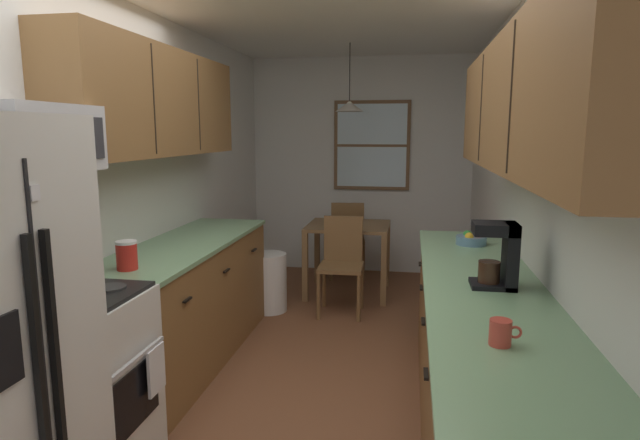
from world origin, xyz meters
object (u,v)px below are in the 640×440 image
Objects in this scene: dining_chair_near at (342,260)px; mug_by_coffeemaker at (501,333)px; dining_table at (348,237)px; fruit_bowl at (471,239)px; microwave_over_range at (30,139)px; coffee_maker at (500,254)px; stove_range at (73,384)px; table_serving_bowl at (341,221)px; storage_canister at (127,255)px; trash_bin at (269,282)px; dining_chair_far at (347,236)px.

dining_chair_near is 3.00m from mug_by_coffeemaker.
dining_table is 3.96× the size of fruit_bowl.
dining_table is at bearing 90.88° from dining_chair_near.
coffee_maker is at bearing 14.62° from microwave_over_range.
stove_range is 5.17× the size of table_serving_bowl.
fruit_bowl is (0.08, 1.82, -0.01)m from mug_by_coffeemaker.
dining_chair_near reaches higher than table_serving_bowl.
stove_range reaches higher than storage_canister.
dining_chair_near is at bearing 64.19° from storage_canister.
table_serving_bowl is (-1.06, 3.41, -0.18)m from mug_by_coffeemaker.
table_serving_bowl reaches higher than trash_bin.
table_serving_bowl is at bearing 164.79° from dining_table.
dining_chair_near is 2.37m from coffee_maker.
dining_table is (1.08, 3.18, -1.05)m from microwave_over_range.
coffee_maker is (2.06, 0.57, 0.60)m from stove_range.
mug_by_coffeemaker is at bearing -75.08° from dining_chair_far.
table_serving_bowl is (-0.09, 0.60, 0.27)m from dining_chair_near.
stove_range is at bearing 173.91° from mug_by_coffeemaker.
stove_range is 2.63m from fruit_bowl.
fruit_bowl is (2.14, 1.61, -0.72)m from microwave_over_range.
microwave_over_range is 5.16× the size of mug_by_coffeemaker.
dining_chair_near is 4.23× the size of table_serving_bowl.
coffee_maker reaches higher than mug_by_coffeemaker.
coffee_maker is 1.57× the size of table_serving_bowl.
storage_canister is at bearing -98.77° from trash_bin.
dining_chair_far reaches higher than table_serving_bowl.
fruit_bowl is (1.73, -0.90, 0.66)m from trash_bin.
dining_chair_far is at bearing 75.06° from microwave_over_range.
dining_chair_far is 2.69× the size of coffee_maker.
trash_bin is 2.63× the size of fruit_bowl.
storage_canister is 2.06m from coffee_maker.
dining_chair_near is (0.98, 2.60, 0.03)m from stove_range.
storage_canister is at bearing -115.81° from dining_chair_near.
trash_bin is (-0.59, -1.25, -0.22)m from dining_chair_far.
storage_canister reaches higher than dining_chair_far.
storage_canister is 0.50× the size of coffee_maker.
coffee_maker is at bearing 15.39° from stove_range.
microwave_over_range is 0.68× the size of dining_chair_near.
microwave_over_range is 3.05m from dining_chair_near.
fruit_bowl is 1.96m from table_serving_bowl.
fruit_bowl is (1.14, -2.14, 0.44)m from dining_chair_far.
coffee_maker is (1.08, -2.03, 0.57)m from dining_chair_near.
storage_canister is (-0.98, -2.61, 0.38)m from dining_table.
stove_range reaches higher than fruit_bowl.
microwave_over_range is 3.47m from table_serving_bowl.
microwave_over_range is at bearing -99.24° from trash_bin.
fruit_bowl is (-0.03, 1.05, -0.14)m from coffee_maker.
stove_range reaches higher than trash_bin.
dining_table is 0.59m from dining_chair_far.
microwave_over_range is 2.89m from trash_bin.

